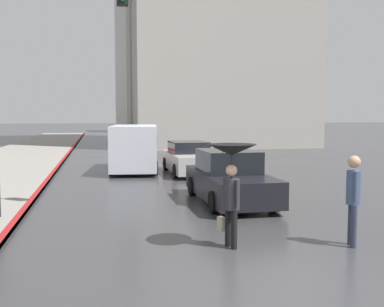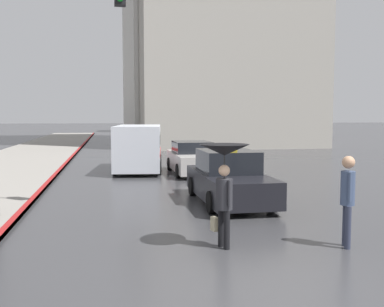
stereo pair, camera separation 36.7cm
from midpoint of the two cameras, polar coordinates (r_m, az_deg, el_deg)
name	(u,v)px [view 1 (the left image)]	position (r m, az deg, el deg)	size (l,w,h in m)	color
ground_plane	(271,290)	(7.05, 8.43, -16.78)	(300.00, 300.00, 0.00)	#38383A
taxi	(229,179)	(13.50, 3.99, -3.23)	(1.91, 4.48, 1.71)	black
sedan_red	(189,159)	(20.14, -0.89, -0.66)	(1.91, 4.53, 1.43)	#B7B2AD
ambulance_van	(135,146)	(21.15, -7.78, 0.98)	(2.56, 5.22, 2.13)	silver
pedestrian_with_umbrella	(231,167)	(8.72, 3.82, -1.76)	(0.97, 0.97, 2.04)	black
pedestrian_man	(353,193)	(9.36, 18.74, -4.78)	(0.34, 0.42, 1.81)	#2D3347
traffic_light	(44,40)	(11.79, -19.10, 13.43)	(3.29, 0.38, 6.43)	black
building_tower_far	(248,24)	(68.74, 6.95, 16.00)	(12.63, 9.35, 31.87)	#A39E93
monument_cross	(120,12)	(39.50, -9.42, 17.32)	(8.67, 0.90, 19.70)	white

